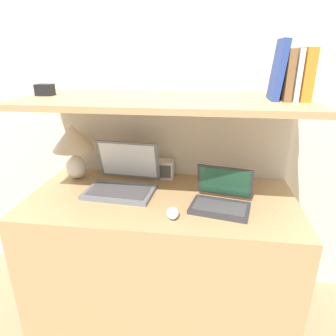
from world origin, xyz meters
The scene contains 14 objects.
wall_back centered at (0.00, 0.71, 1.20)m, with size 6.00×0.05×2.40m.
desk centered at (0.00, 0.32, 0.37)m, with size 1.35×0.65×0.75m.
back_riser centered at (0.00, 0.67, 0.60)m, with size 1.35×0.04×1.21m.
shelf centered at (0.00, 0.40, 1.22)m, with size 1.35×0.58×0.03m.
table_lamp centered at (-0.53, 0.51, 0.96)m, with size 0.23×0.23×0.32m.
laptop_large centered at (-0.22, 0.39, 0.80)m, with size 0.37×0.33×0.25m.
laptop_small centered at (0.30, 0.26, 0.79)m, with size 0.31×0.27×0.18m.
computer_mouse centered at (0.08, 0.14, 0.77)m, with size 0.07×0.11×0.04m.
router_box centered at (-0.02, 0.58, 0.80)m, with size 0.10×0.08×0.11m.
book_orange centered at (0.63, 0.40, 1.35)m, with size 0.04×0.16×0.22m.
book_white centered at (0.58, 0.40, 1.34)m, with size 0.02×0.16×0.22m.
book_brown centered at (0.55, 0.40, 1.34)m, with size 0.03×0.16×0.22m.
book_blue centered at (0.51, 0.40, 1.36)m, with size 0.05×0.15×0.26m.
shelf_gadget centered at (-0.59, 0.40, 1.26)m, with size 0.08×0.06×0.05m.
Camera 1 is at (0.22, -1.03, 1.43)m, focal length 32.00 mm.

